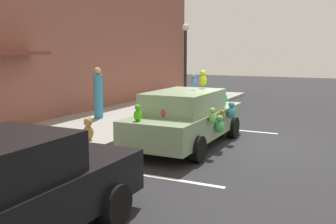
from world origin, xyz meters
TOP-DOWN VIEW (x-y plane):
  - ground_plane at (0.00, 0.00)m, footprint 60.00×60.00m
  - sidewalk at (0.00, 5.00)m, footprint 24.00×4.00m
  - storefront_building at (-0.03, 7.14)m, footprint 24.00×1.25m
  - parking_stripe_front at (1.65, 1.00)m, footprint 0.12×3.60m
  - parking_stripe_rear at (-3.83, 1.00)m, footprint 0.12×3.60m
  - plush_covered_car at (-1.04, 1.20)m, footprint 4.67×2.12m
  - teddy_bear_on_sidewalk at (-2.22, 3.69)m, footprint 0.33×0.27m
  - street_lamp_post at (4.12, 3.50)m, footprint 0.28×0.28m
  - pedestrian_near_shopfront at (0.89, 5.60)m, footprint 0.33×0.33m

SIDE VIEW (x-z plane):
  - ground_plane at x=0.00m, z-range 0.00..0.00m
  - parking_stripe_front at x=1.65m, z-range 0.00..0.01m
  - parking_stripe_rear at x=-3.83m, z-range 0.00..0.01m
  - sidewalk at x=0.00m, z-range 0.00..0.15m
  - teddy_bear_on_sidewalk at x=-2.22m, z-range 0.13..0.76m
  - plush_covered_car at x=-1.04m, z-range -0.23..1.84m
  - pedestrian_near_shopfront at x=0.89m, z-range 0.10..1.98m
  - street_lamp_post at x=4.12m, z-range 0.58..4.14m
  - storefront_building at x=-0.03m, z-range -0.01..6.39m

